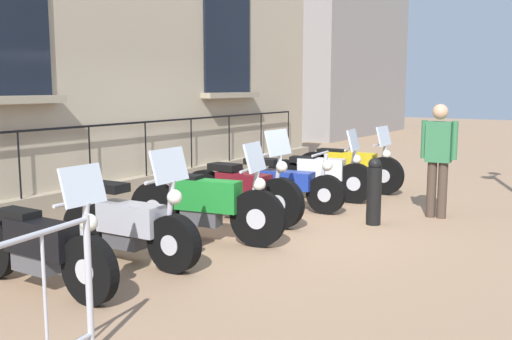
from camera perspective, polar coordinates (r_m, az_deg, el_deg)
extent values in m
plane|color=#9E7A5B|center=(8.23, 0.91, -5.60)|extent=(60.00, 60.00, 0.00)
cube|color=tan|center=(9.74, -12.94, 14.21)|extent=(0.60, 10.89, 6.04)
cube|color=gray|center=(9.57, -10.83, -2.15)|extent=(0.20, 10.89, 0.54)
cube|color=black|center=(11.34, -2.81, 13.19)|extent=(0.06, 1.44, 2.21)
cube|color=tan|center=(11.25, -2.44, 7.35)|extent=(0.24, 1.64, 0.10)
cube|color=tan|center=(7.85, -23.27, 6.34)|extent=(0.24, 1.64, 0.10)
cube|color=black|center=(9.40, -10.84, 4.64)|extent=(0.03, 9.15, 0.03)
cylinder|color=black|center=(7.96, -22.21, 0.43)|extent=(0.02, 0.02, 0.87)
cylinder|color=black|center=(8.66, -16.00, 1.30)|extent=(0.02, 0.02, 0.87)
cylinder|color=black|center=(9.44, -10.77, 2.02)|extent=(0.02, 0.02, 0.87)
cylinder|color=black|center=(10.29, -6.36, 2.62)|extent=(0.02, 0.02, 0.87)
cylinder|color=black|center=(11.20, -2.65, 3.11)|extent=(0.02, 0.02, 0.87)
cylinder|color=black|center=(12.14, 0.50, 3.51)|extent=(0.02, 0.02, 0.87)
cylinder|color=black|center=(13.12, 3.19, 3.85)|extent=(0.02, 0.02, 0.87)
cylinder|color=black|center=(5.52, -16.03, -9.42)|extent=(0.65, 0.12, 0.65)
cylinder|color=silver|center=(5.52, -16.03, -9.42)|extent=(0.23, 0.13, 0.23)
cube|color=black|center=(5.96, -20.37, -6.25)|extent=(0.82, 0.26, 0.33)
cube|color=#4C4C51|center=(6.10, -20.84, -8.27)|extent=(0.49, 0.21, 0.23)
cube|color=black|center=(6.18, -22.36, -4.06)|extent=(0.46, 0.23, 0.10)
cylinder|color=silver|center=(5.47, -16.51, -6.21)|extent=(0.16, 0.06, 0.63)
cylinder|color=silver|center=(5.44, -16.99, -2.95)|extent=(0.04, 0.55, 0.04)
sphere|color=white|center=(5.39, -16.07, -4.98)|extent=(0.16, 0.16, 0.16)
cylinder|color=silver|center=(6.33, -20.63, -8.73)|extent=(0.74, 0.09, 0.08)
cube|color=silver|center=(5.37, -16.64, -1.45)|extent=(0.13, 0.45, 0.36)
cylinder|color=black|center=(6.27, -8.06, -7.17)|extent=(0.63, 0.19, 0.62)
cylinder|color=silver|center=(6.27, -8.06, -7.17)|extent=(0.23, 0.19, 0.22)
cylinder|color=black|center=(7.13, -16.30, -5.54)|extent=(0.63, 0.19, 0.62)
cylinder|color=silver|center=(7.13, -16.30, -5.54)|extent=(0.23, 0.19, 0.22)
cube|color=#B2B2BC|center=(6.60, -12.19, -4.64)|extent=(0.80, 0.32, 0.33)
cube|color=#4C4C51|center=(6.72, -12.76, -6.51)|extent=(0.48, 0.25, 0.22)
cube|color=black|center=(6.76, -14.30, -1.64)|extent=(0.45, 0.28, 0.10)
cylinder|color=silver|center=(6.22, -8.48, -4.05)|extent=(0.16, 0.07, 0.69)
cylinder|color=silver|center=(6.19, -8.91, -0.89)|extent=(0.06, 0.63, 0.04)
sphere|color=white|center=(6.14, -8.00, -2.64)|extent=(0.16, 0.16, 0.16)
cylinder|color=silver|center=(6.96, -12.73, -6.93)|extent=(0.71, 0.11, 0.08)
cube|color=silver|center=(6.13, -8.51, 0.45)|extent=(0.14, 0.52, 0.36)
cylinder|color=black|center=(7.16, 0.17, -4.75)|extent=(0.73, 0.23, 0.72)
cylinder|color=silver|center=(7.16, 0.17, -4.75)|extent=(0.27, 0.17, 0.25)
cylinder|color=black|center=(7.84, -9.85, -3.73)|extent=(0.73, 0.23, 0.72)
cylinder|color=silver|center=(7.84, -9.85, -3.73)|extent=(0.27, 0.17, 0.25)
cube|color=#1E842D|center=(7.40, -4.76, -2.48)|extent=(0.89, 0.40, 0.39)
cube|color=#4C4C51|center=(7.50, -5.41, -4.47)|extent=(0.54, 0.29, 0.25)
cube|color=black|center=(7.54, -7.13, -0.82)|extent=(0.51, 0.31, 0.10)
cylinder|color=silver|center=(7.12, -0.20, -2.34)|extent=(0.17, 0.09, 0.62)
cylinder|color=silver|center=(7.09, -0.58, 0.09)|extent=(0.13, 0.56, 0.04)
sphere|color=white|center=(7.07, 0.32, -1.40)|extent=(0.16, 0.16, 0.16)
cylinder|color=silver|center=(7.73, -5.98, -5.06)|extent=(0.78, 0.21, 0.08)
cube|color=silver|center=(7.04, -0.13, 1.28)|extent=(0.20, 0.47, 0.36)
cylinder|color=black|center=(8.08, 2.40, -3.27)|extent=(0.72, 0.15, 0.71)
cylinder|color=silver|center=(8.08, 2.40, -3.27)|extent=(0.25, 0.16, 0.25)
cylinder|color=black|center=(8.86, -5.06, -2.28)|extent=(0.72, 0.15, 0.71)
cylinder|color=silver|center=(8.86, -5.06, -2.28)|extent=(0.25, 0.16, 0.25)
cube|color=maroon|center=(8.39, -1.23, -1.42)|extent=(0.83, 0.31, 0.33)
cube|color=#4C4C51|center=(8.49, -1.78, -2.96)|extent=(0.50, 0.25, 0.25)
cube|color=black|center=(8.55, -3.08, 0.29)|extent=(0.47, 0.27, 0.10)
cylinder|color=silver|center=(8.05, 2.11, -0.82)|extent=(0.16, 0.06, 0.70)
cylinder|color=silver|center=(8.03, 1.82, 1.66)|extent=(0.05, 0.65, 0.04)
sphere|color=white|center=(7.99, 2.54, 0.32)|extent=(0.16, 0.16, 0.16)
cylinder|color=silver|center=(8.73, -1.98, -3.48)|extent=(0.74, 0.10, 0.08)
cube|color=silver|center=(7.98, 2.19, 2.70)|extent=(0.13, 0.53, 0.36)
cylinder|color=black|center=(9.07, 6.86, -2.40)|extent=(0.62, 0.19, 0.61)
cylinder|color=silver|center=(9.07, 6.86, -2.40)|extent=(0.23, 0.17, 0.21)
cylinder|color=black|center=(9.69, -1.70, -1.66)|extent=(0.62, 0.19, 0.61)
cylinder|color=silver|center=(9.69, -1.70, -1.66)|extent=(0.23, 0.17, 0.21)
cube|color=#1E389E|center=(9.30, 2.72, -0.95)|extent=(1.00, 0.41, 0.28)
cube|color=#4C4C51|center=(9.38, 2.16, -2.18)|extent=(0.61, 0.30, 0.21)
cube|color=black|center=(9.43, 0.57, 0.85)|extent=(0.57, 0.33, 0.10)
cylinder|color=silver|center=(9.03, 6.59, -0.41)|extent=(0.16, 0.08, 0.64)
cylinder|color=silver|center=(9.01, 6.33, 1.60)|extent=(0.11, 0.67, 0.04)
sphere|color=white|center=(8.99, 7.03, 0.42)|extent=(0.16, 0.16, 0.16)
cylinder|color=silver|center=(9.63, 1.53, -2.55)|extent=(0.88, 0.17, 0.08)
cylinder|color=black|center=(9.99, 9.65, -1.28)|extent=(0.70, 0.28, 0.68)
cylinder|color=silver|center=(9.99, 9.65, -1.28)|extent=(0.27, 0.22, 0.24)
cylinder|color=black|center=(10.34, 2.78, -0.85)|extent=(0.70, 0.28, 0.68)
cylinder|color=silver|center=(10.34, 2.78, -0.85)|extent=(0.27, 0.22, 0.24)
cube|color=silver|center=(10.10, 6.45, 0.13)|extent=(0.83, 0.43, 0.35)
cube|color=#4C4C51|center=(10.16, 5.88, -1.24)|extent=(0.51, 0.32, 0.24)
cube|color=black|center=(10.17, 4.69, 1.04)|extent=(0.48, 0.34, 0.10)
cylinder|color=silver|center=(9.95, 9.41, 0.40)|extent=(0.17, 0.09, 0.60)
cylinder|color=silver|center=(9.93, 9.17, 2.09)|extent=(0.15, 0.64, 0.04)
sphere|color=white|center=(9.92, 9.82, 1.03)|extent=(0.16, 0.16, 0.16)
cylinder|color=silver|center=(10.38, 5.34, -1.70)|extent=(0.72, 0.21, 0.08)
cube|color=silver|center=(9.90, 9.53, 2.94)|extent=(0.22, 0.54, 0.36)
cylinder|color=black|center=(10.86, 12.52, -0.54)|extent=(0.70, 0.14, 0.70)
cylinder|color=silver|center=(10.86, 12.52, -0.54)|extent=(0.25, 0.15, 0.24)
cylinder|color=black|center=(11.43, 5.64, 0.04)|extent=(0.70, 0.14, 0.70)
cylinder|color=silver|center=(11.43, 5.64, 0.04)|extent=(0.25, 0.15, 0.24)
cube|color=gold|center=(11.08, 9.25, 0.83)|extent=(0.96, 0.31, 0.35)
cube|color=#4C4C51|center=(11.15, 8.75, -0.40)|extent=(0.57, 0.24, 0.24)
cube|color=black|center=(11.21, 7.47, 1.80)|extent=(0.54, 0.27, 0.10)
cylinder|color=silver|center=(10.84, 12.32, 0.98)|extent=(0.16, 0.06, 0.58)
cylinder|color=silver|center=(10.82, 12.11, 2.50)|extent=(0.04, 0.65, 0.04)
sphere|color=white|center=(10.80, 12.68, 1.52)|extent=(0.16, 0.16, 0.16)
cylinder|color=silver|center=(11.39, 8.20, -0.83)|extent=(0.86, 0.09, 0.08)
cube|color=silver|center=(10.79, 12.44, 3.28)|extent=(0.13, 0.53, 0.36)
cylinder|color=#B7B7BF|center=(4.49, -16.08, -10.82)|extent=(0.05, 0.05, 1.05)
cylinder|color=#B7B7BF|center=(4.17, -20.02, -11.43)|extent=(0.02, 0.02, 0.87)
cylinder|color=black|center=(8.46, 11.50, -2.52)|extent=(0.21, 0.21, 0.83)
sphere|color=black|center=(8.39, 11.59, 0.54)|extent=(0.19, 0.19, 0.19)
cylinder|color=#47382D|center=(9.13, 17.82, -1.91)|extent=(0.14, 0.14, 0.85)
cylinder|color=#47382D|center=(9.16, 16.84, -1.83)|extent=(0.14, 0.14, 0.85)
cube|color=#337247|center=(9.05, 17.52, 2.65)|extent=(0.37, 0.24, 0.60)
sphere|color=tan|center=(9.02, 17.65, 5.47)|extent=(0.23, 0.23, 0.23)
cylinder|color=#337247|center=(9.00, 18.90, 2.76)|extent=(0.09, 0.09, 0.57)
cylinder|color=#337247|center=(9.09, 16.17, 2.92)|extent=(0.09, 0.09, 0.57)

